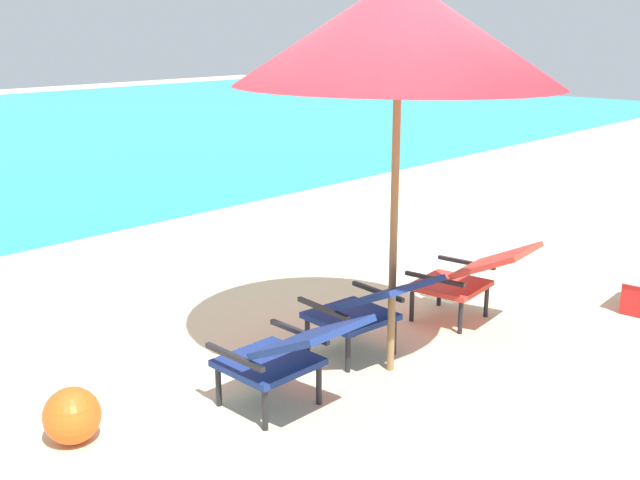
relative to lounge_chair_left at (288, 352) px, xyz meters
The scene contains 6 objects.
ground_plane 4.53m from the lounge_chair_left, 77.48° to the left, with size 40.00×40.00×0.00m, color beige.
lounge_chair_left is the anchor object (origin of this frame).
lounge_chair_center 0.91m from the lounge_chair_left, ahead, with size 0.62×0.92×0.68m.
lounge_chair_right 1.97m from the lounge_chair_left, ahead, with size 0.62×0.93×0.68m.
beach_umbrella_center 2.01m from the lounge_chair_left, ahead, with size 2.33×2.32×2.54m.
beach_ball 1.25m from the lounge_chair_left, 148.01° to the left, with size 0.32×0.32×0.32m, color #EA5619.
Camera 1 is at (-3.86, -3.38, 2.24)m, focal length 43.27 mm.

